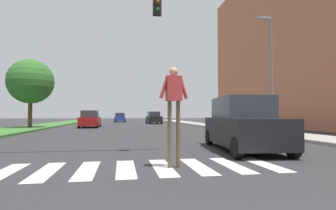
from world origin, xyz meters
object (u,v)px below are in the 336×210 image
Objects in this scene: street_lamp_right at (270,64)px; pedestrian_performer at (174,100)px; sedan_far_horizon at (120,118)px; suv_crossing at (243,125)px; sedan_midblock at (90,120)px; tree_far at (31,82)px; sedan_distant at (154,118)px.

pedestrian_performer is (-8.13, -9.07, -2.93)m from street_lamp_right.
sedan_far_horizon is (-1.48, 41.42, -0.91)m from pedestrian_performer.
street_lamp_right is 1.57× the size of suv_crossing.
street_lamp_right is at bearing -44.85° from sedan_midblock.
tree_far reaches higher than sedan_far_horizon.
street_lamp_right reaches higher than tree_far.
street_lamp_right reaches higher than sedan_midblock.
tree_far is at bearing 126.94° from suv_crossing.
sedan_far_horizon is (-4.64, 38.65, -0.17)m from suv_crossing.
pedestrian_performer is 22.02m from sedan_midblock.
tree_far is at bearing 115.87° from pedestrian_performer.
pedestrian_performer reaches higher than sedan_midblock.
tree_far is 1.44× the size of sedan_midblock.
pedestrian_performer is (9.53, -19.65, -2.69)m from tree_far.
suv_crossing reaches higher than sedan_midblock.
suv_crossing is at bearing -83.15° from sedan_far_horizon.
sedan_distant is 0.99× the size of sedan_far_horizon.
tree_far is 21.40m from suv_crossing.
sedan_far_horizon is at bearing 69.70° from tree_far.
sedan_midblock reaches higher than sedan_far_horizon.
suv_crossing is at bearing 41.18° from pedestrian_performer.
tree_far reaches higher than pedestrian_performer.
sedan_midblock is at bearing -127.77° from sedan_distant.
pedestrian_performer reaches higher than sedan_far_horizon.
tree_far is 20.59m from street_lamp_right.
suv_crossing is at bearing -53.06° from tree_far.
pedestrian_performer is 31.77m from sedan_distant.
street_lamp_right is at bearing -30.93° from tree_far.
tree_far reaches higher than suv_crossing.
sedan_midblock is (5.11, 1.91, -3.56)m from tree_far.
street_lamp_right reaches higher than sedan_distant.
tree_far is at bearing 149.07° from street_lamp_right.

